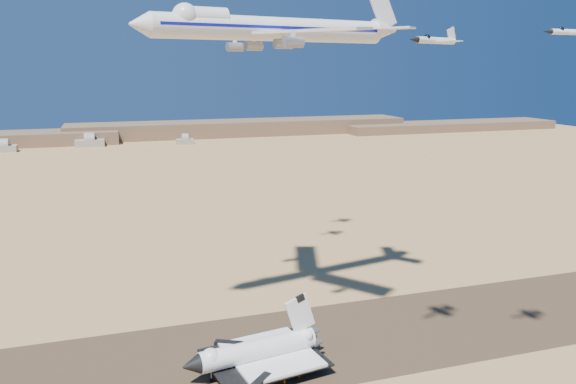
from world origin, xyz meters
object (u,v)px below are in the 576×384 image
object	(u,v)px
crew_a	(296,373)
chase_jet_e	(309,25)
shuttle	(257,352)
crew_c	(299,377)
crew_b	(285,382)
chase_jet_a	(435,40)
chase_jet_b	(569,32)
carrier_747	(266,29)
chase_jet_d	(297,39)

from	to	relation	value
crew_a	chase_jet_e	distance (m)	147.57
shuttle	crew_c	world-z (taller)	shuttle
crew_b	shuttle	bearing A→B (deg)	6.98
chase_jet_a	chase_jet_b	distance (m)	29.70
carrier_747	chase_jet_a	size ratio (longest dim) A/B	5.53
shuttle	crew_a	bearing A→B (deg)	-42.69
chase_jet_a	chase_jet_b	size ratio (longest dim) A/B	1.16
crew_a	chase_jet_e	bearing A→B (deg)	-13.68
chase_jet_b	crew_c	bearing A→B (deg)	154.24
chase_jet_b	chase_jet_d	size ratio (longest dim) A/B	1.00
crew_b	chase_jet_a	bearing A→B (deg)	-129.70
chase_jet_b	crew_a	bearing A→B (deg)	152.78
crew_b	chase_jet_d	xyz separation A→B (m)	(32.12, 86.90, 92.67)
crew_b	chase_jet_d	distance (m)	131.04
crew_b	chase_jet_a	distance (m)	94.79
crew_c	crew_a	bearing A→B (deg)	-35.54
chase_jet_d	chase_jet_e	xyz separation A→B (m)	(11.57, 17.78, 6.86)
shuttle	chase_jet_b	bearing A→B (deg)	-35.21
crew_c	shuttle	bearing A→B (deg)	6.93
shuttle	chase_jet_d	size ratio (longest dim) A/B	2.98
crew_b	crew_c	size ratio (longest dim) A/B	1.16
carrier_747	crew_a	world-z (taller)	carrier_747
crew_a	crew_b	world-z (taller)	crew_b
carrier_747	crew_a	size ratio (longest dim) A/B	53.28
shuttle	chase_jet_a	size ratio (longest dim) A/B	2.57
crew_a	crew_b	distance (m)	5.37
crew_c	crew_b	bearing A→B (deg)	63.68
carrier_747	chase_jet_a	distance (m)	55.25
chase_jet_a	crew_c	bearing A→B (deg)	136.68
chase_jet_b	chase_jet_e	distance (m)	128.98
carrier_747	crew_c	distance (m)	99.71
shuttle	chase_jet_e	xyz separation A→B (m)	(48.82, 95.18, 95.08)
chase_jet_e	shuttle	bearing A→B (deg)	-120.61
crew_c	chase_jet_b	size ratio (longest dim) A/B	0.12
chase_jet_a	crew_a	bearing A→B (deg)	133.88
shuttle	carrier_747	xyz separation A→B (m)	(11.05, 27.25, 88.63)
shuttle	crew_b	size ratio (longest dim) A/B	22.03
carrier_747	chase_jet_d	size ratio (longest dim) A/B	6.42
shuttle	chase_jet_d	xyz separation A→B (m)	(37.25, 77.40, 88.21)
crew_b	crew_c	bearing A→B (deg)	-94.64
crew_b	chase_jet_d	size ratio (longest dim) A/B	0.14
shuttle	chase_jet_a	bearing A→B (deg)	-37.07
chase_jet_a	chase_jet_d	world-z (taller)	chase_jet_d
shuttle	chase_jet_b	world-z (taller)	chase_jet_b
carrier_747	crew_b	world-z (taller)	carrier_747
carrier_747	crew_b	distance (m)	100.25
chase_jet_b	chase_jet_d	distance (m)	113.37
crew_c	chase_jet_e	distance (m)	148.78
carrier_747	crew_b	size ratio (longest dim) A/B	47.46
crew_b	chase_jet_a	size ratio (longest dim) A/B	0.12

